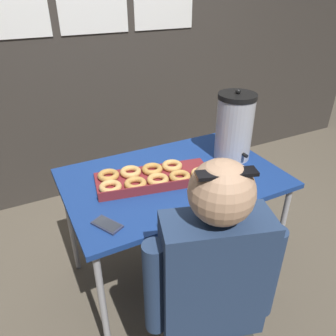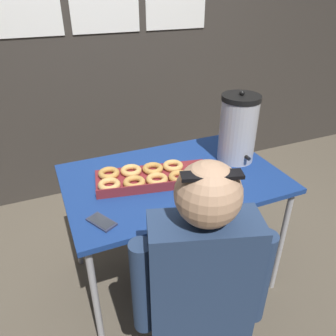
% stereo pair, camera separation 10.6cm
% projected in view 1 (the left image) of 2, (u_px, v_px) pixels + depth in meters
% --- Properties ---
extents(ground_plane, '(12.00, 12.00, 0.00)m').
position_uv_depth(ground_plane, '(172.00, 273.00, 2.18)').
color(ground_plane, brown).
extents(back_wall, '(6.00, 0.11, 2.85)m').
position_uv_depth(back_wall, '(93.00, 21.00, 2.49)').
color(back_wall, '#38332D').
rests_on(back_wall, ground).
extents(folding_table, '(1.17, 0.77, 0.76)m').
position_uv_depth(folding_table, '(173.00, 184.00, 1.83)').
color(folding_table, navy).
rests_on(folding_table, ground).
extents(donut_box, '(0.67, 0.38, 0.05)m').
position_uv_depth(donut_box, '(152.00, 177.00, 1.75)').
color(donut_box, maroon).
rests_on(donut_box, folding_table).
extents(coffee_urn, '(0.22, 0.25, 0.42)m').
position_uv_depth(coffee_urn, '(234.00, 127.00, 1.90)').
color(coffee_urn, '#B7B7BC').
rests_on(coffee_urn, folding_table).
extents(cell_phone, '(0.13, 0.15, 0.01)m').
position_uv_depth(cell_phone, '(107.00, 225.00, 1.43)').
color(cell_phone, '#2D334C').
rests_on(cell_phone, folding_table).
extents(person_seated, '(0.52, 0.31, 1.21)m').
position_uv_depth(person_seated, '(211.00, 297.00, 1.32)').
color(person_seated, '#33332D').
rests_on(person_seated, ground).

